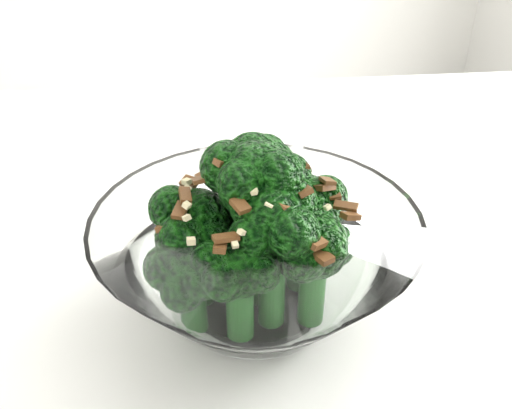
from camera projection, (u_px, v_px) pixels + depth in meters
name	position (u px, v px, depth m)	size (l,w,h in m)	color
table	(412.00, 266.00, 0.61)	(1.39, 1.13, 0.75)	white
broccoli_dish	(256.00, 254.00, 0.43)	(0.24, 0.24, 0.15)	white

